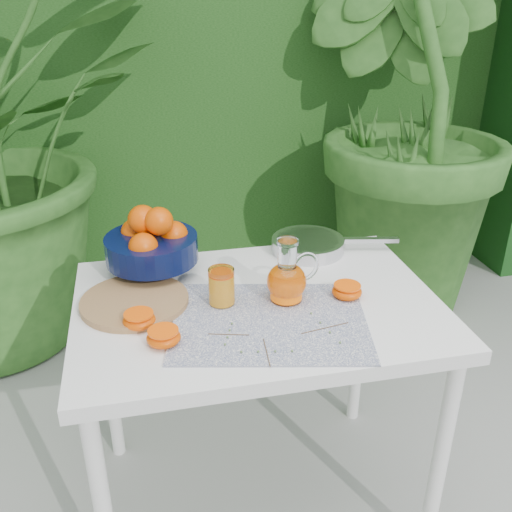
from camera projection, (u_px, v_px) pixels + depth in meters
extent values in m
plane|color=#9C9A95|center=(284.00, 474.00, 1.99)|extent=(60.00, 60.00, 0.00)
cube|color=#174012|center=(194.00, 36.00, 3.37)|extent=(8.00, 1.20, 2.50)
imported|color=#29581E|center=(401.00, 109.00, 2.70)|extent=(2.65, 2.65, 2.00)
cube|color=white|center=(258.00, 307.00, 1.59)|extent=(1.00, 0.70, 0.04)
cylinder|color=white|center=(440.00, 461.00, 1.57)|extent=(0.04, 0.04, 0.71)
cylinder|color=white|center=(109.00, 372.00, 1.93)|extent=(0.04, 0.04, 0.71)
cylinder|color=white|center=(359.00, 340.00, 2.10)|extent=(0.04, 0.04, 0.71)
cube|color=#0E1B4F|center=(270.00, 321.00, 1.48)|extent=(0.57, 0.49, 0.00)
cylinder|color=#9C6E46|center=(135.00, 301.00, 1.56)|extent=(0.34, 0.34, 0.02)
cylinder|color=black|center=(153.00, 266.00, 1.72)|extent=(0.13, 0.13, 0.04)
cylinder|color=black|center=(152.00, 248.00, 1.69)|extent=(0.36, 0.36, 0.08)
sphere|color=#DC4102|center=(135.00, 232.00, 1.72)|extent=(0.11, 0.11, 0.09)
sphere|color=#DC4102|center=(174.00, 235.00, 1.70)|extent=(0.11, 0.11, 0.09)
sphere|color=#DC4102|center=(143.00, 247.00, 1.62)|extent=(0.11, 0.11, 0.09)
sphere|color=#DC4102|center=(158.00, 229.00, 1.74)|extent=(0.11, 0.11, 0.09)
sphere|color=#DC4102|center=(143.00, 220.00, 1.66)|extent=(0.11, 0.11, 0.09)
sphere|color=#DC4102|center=(159.00, 221.00, 1.64)|extent=(0.11, 0.11, 0.08)
cylinder|color=white|center=(286.00, 298.00, 1.58)|extent=(0.10, 0.10, 0.01)
ellipsoid|color=white|center=(287.00, 281.00, 1.55)|extent=(0.13, 0.13, 0.10)
cylinder|color=white|center=(287.00, 255.00, 1.52)|extent=(0.06, 0.06, 0.07)
cylinder|color=white|center=(288.00, 242.00, 1.50)|extent=(0.07, 0.07, 0.01)
torus|color=white|center=(305.00, 267.00, 1.56)|extent=(0.09, 0.03, 0.09)
cylinder|color=#F46105|center=(286.00, 285.00, 1.56)|extent=(0.11, 0.11, 0.08)
cylinder|color=white|center=(222.00, 286.00, 1.54)|extent=(0.08, 0.08, 0.10)
cylinder|color=orange|center=(222.00, 289.00, 1.54)|extent=(0.07, 0.07, 0.08)
cylinder|color=orange|center=(221.00, 275.00, 1.52)|extent=(0.06, 0.06, 0.00)
cylinder|color=#BABABF|center=(308.00, 245.00, 1.86)|extent=(0.28, 0.28, 0.04)
cylinder|color=silver|center=(308.00, 240.00, 1.85)|extent=(0.24, 0.24, 0.01)
cube|color=#BABABF|center=(371.00, 240.00, 1.86)|extent=(0.18, 0.06, 0.01)
ellipsoid|color=#DC4102|center=(164.00, 337.00, 1.38)|extent=(0.11, 0.11, 0.04)
cylinder|color=orange|center=(163.00, 331.00, 1.38)|extent=(0.10, 0.10, 0.00)
ellipsoid|color=#DC4102|center=(139.00, 320.00, 1.45)|extent=(0.11, 0.11, 0.04)
cylinder|color=orange|center=(138.00, 314.00, 1.45)|extent=(0.10, 0.10, 0.00)
ellipsoid|color=#DC4102|center=(347.00, 291.00, 1.59)|extent=(0.11, 0.11, 0.04)
cylinder|color=orange|center=(347.00, 285.00, 1.58)|extent=(0.10, 0.10, 0.00)
cylinder|color=#513A25|center=(267.00, 352.00, 1.35)|extent=(0.01, 0.11, 0.00)
sphere|color=#55733C|center=(241.00, 352.00, 1.35)|extent=(0.01, 0.01, 0.01)
sphere|color=#55733C|center=(258.00, 351.00, 1.35)|extent=(0.01, 0.01, 0.01)
sphere|color=#55733C|center=(275.00, 351.00, 1.35)|extent=(0.01, 0.01, 0.01)
sphere|color=#55733C|center=(292.00, 351.00, 1.35)|extent=(0.01, 0.01, 0.01)
cylinder|color=#513A25|center=(325.00, 328.00, 1.45)|extent=(0.13, 0.03, 0.00)
sphere|color=#55733C|center=(311.00, 313.00, 1.51)|extent=(0.01, 0.01, 0.01)
sphere|color=#55733C|center=(320.00, 322.00, 1.46)|extent=(0.01, 0.01, 0.01)
sphere|color=#55733C|center=(330.00, 332.00, 1.42)|extent=(0.01, 0.01, 0.01)
sphere|color=#55733C|center=(340.00, 342.00, 1.38)|extent=(0.01, 0.01, 0.01)
cylinder|color=#513A25|center=(229.00, 334.00, 1.42)|extent=(0.10, 0.03, 0.00)
sphere|color=#55733C|center=(225.00, 344.00, 1.38)|extent=(0.01, 0.01, 0.01)
sphere|color=#55733C|center=(227.00, 337.00, 1.40)|extent=(0.01, 0.01, 0.01)
sphere|color=#55733C|center=(230.00, 330.00, 1.43)|extent=(0.01, 0.01, 0.01)
sphere|color=#55733C|center=(232.00, 323.00, 1.46)|extent=(0.01, 0.01, 0.01)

